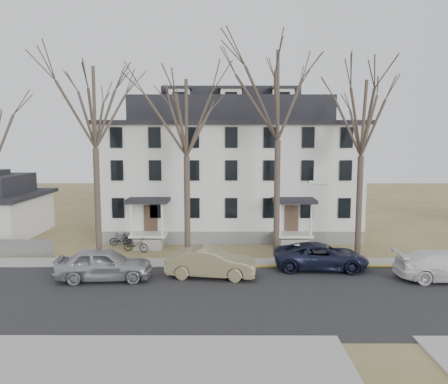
{
  "coord_description": "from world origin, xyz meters",
  "views": [
    {
      "loc": [
        -2.45,
        -19.05,
        7.81
      ],
      "look_at": [
        -2.53,
        9.0,
        4.47
      ],
      "focal_mm": 35.0,
      "sensor_mm": 36.0,
      "label": 1
    }
  ],
  "objects_px": {
    "tree_mid_left": "(186,112)",
    "bicycle_right": "(120,240)",
    "car_white": "(447,267)",
    "car_silver": "(104,265)",
    "car_navy": "(321,257)",
    "tree_center": "(278,89)",
    "tree_mid_right": "(362,112)",
    "boarding_house": "(231,169)",
    "bicycle_left": "(136,245)",
    "car_tan": "(211,263)",
    "tree_far_left": "(94,101)"
  },
  "relations": [
    {
      "from": "tree_mid_left",
      "to": "bicycle_right",
      "type": "relative_size",
      "value": 8.21
    },
    {
      "from": "tree_mid_left",
      "to": "car_white",
      "type": "distance_m",
      "value": 18.05
    },
    {
      "from": "car_silver",
      "to": "car_navy",
      "type": "bearing_deg",
      "value": -84.29
    },
    {
      "from": "tree_center",
      "to": "car_silver",
      "type": "distance_m",
      "value": 15.33
    },
    {
      "from": "car_navy",
      "to": "car_white",
      "type": "xyz_separation_m",
      "value": [
        6.53,
        -2.14,
        0.03
      ]
    },
    {
      "from": "tree_mid_right",
      "to": "car_navy",
      "type": "height_order",
      "value": "tree_mid_right"
    },
    {
      "from": "car_navy",
      "to": "boarding_house",
      "type": "bearing_deg",
      "value": 28.66
    },
    {
      "from": "bicycle_left",
      "to": "bicycle_right",
      "type": "xyz_separation_m",
      "value": [
        -1.53,
        1.88,
        -0.04
      ]
    },
    {
      "from": "tree_center",
      "to": "bicycle_left",
      "type": "xyz_separation_m",
      "value": [
        -9.72,
        0.97,
        -10.58
      ]
    },
    {
      "from": "tree_mid_left",
      "to": "bicycle_left",
      "type": "height_order",
      "value": "tree_mid_left"
    },
    {
      "from": "car_white",
      "to": "bicycle_right",
      "type": "bearing_deg",
      "value": 70.29
    },
    {
      "from": "tree_center",
      "to": "car_tan",
      "type": "distance_m",
      "value": 12.04
    },
    {
      "from": "car_silver",
      "to": "bicycle_left",
      "type": "bearing_deg",
      "value": -8.52
    },
    {
      "from": "boarding_house",
      "to": "tree_center",
      "type": "distance_m",
      "value": 10.39
    },
    {
      "from": "boarding_house",
      "to": "tree_center",
      "type": "xyz_separation_m",
      "value": [
        3.0,
        -8.15,
        5.71
      ]
    },
    {
      "from": "car_white",
      "to": "bicycle_left",
      "type": "relative_size",
      "value": 2.92
    },
    {
      "from": "tree_mid_right",
      "to": "car_tan",
      "type": "distance_m",
      "value": 13.92
    },
    {
      "from": "tree_center",
      "to": "car_white",
      "type": "bearing_deg",
      "value": -30.42
    },
    {
      "from": "car_tan",
      "to": "bicycle_left",
      "type": "relative_size",
      "value": 2.66
    },
    {
      "from": "tree_mid_left",
      "to": "boarding_house",
      "type": "bearing_deg",
      "value": 69.8
    },
    {
      "from": "tree_far_left",
      "to": "bicycle_right",
      "type": "distance_m",
      "value": 10.31
    },
    {
      "from": "car_silver",
      "to": "car_white",
      "type": "distance_m",
      "value": 19.09
    },
    {
      "from": "car_navy",
      "to": "bicycle_right",
      "type": "height_order",
      "value": "car_navy"
    },
    {
      "from": "tree_center",
      "to": "tree_mid_right",
      "type": "relative_size",
      "value": 1.15
    },
    {
      "from": "tree_mid_right",
      "to": "car_silver",
      "type": "height_order",
      "value": "tree_mid_right"
    },
    {
      "from": "car_tan",
      "to": "bicycle_left",
      "type": "xyz_separation_m",
      "value": [
        -5.46,
        5.65,
        -0.34
      ]
    },
    {
      "from": "tree_center",
      "to": "car_silver",
      "type": "xyz_separation_m",
      "value": [
        -10.21,
        -5.2,
        -10.18
      ]
    },
    {
      "from": "tree_far_left",
      "to": "bicycle_left",
      "type": "bearing_deg",
      "value": 23.01
    },
    {
      "from": "car_tan",
      "to": "car_white",
      "type": "xyz_separation_m",
      "value": [
        13.13,
        -0.53,
        -0.03
      ]
    },
    {
      "from": "tree_mid_right",
      "to": "bicycle_right",
      "type": "relative_size",
      "value": 8.21
    },
    {
      "from": "tree_mid_right",
      "to": "car_navy",
      "type": "bearing_deg",
      "value": -135.75
    },
    {
      "from": "tree_center",
      "to": "bicycle_right",
      "type": "xyz_separation_m",
      "value": [
        -11.24,
        2.85,
        -10.62
      ]
    },
    {
      "from": "boarding_house",
      "to": "car_silver",
      "type": "distance_m",
      "value": 15.83
    },
    {
      "from": "boarding_house",
      "to": "car_white",
      "type": "distance_m",
      "value": 18.46
    },
    {
      "from": "boarding_house",
      "to": "bicycle_left",
      "type": "xyz_separation_m",
      "value": [
        -6.72,
        -7.19,
        -4.88
      ]
    },
    {
      "from": "tree_mid_right",
      "to": "car_white",
      "type": "xyz_separation_m",
      "value": [
        3.38,
        -5.21,
        -8.79
      ]
    },
    {
      "from": "car_navy",
      "to": "car_white",
      "type": "bearing_deg",
      "value": -104.98
    },
    {
      "from": "bicycle_right",
      "to": "tree_far_left",
      "type": "bearing_deg",
      "value": 146.06
    },
    {
      "from": "car_tan",
      "to": "bicycle_right",
      "type": "height_order",
      "value": "car_tan"
    },
    {
      "from": "car_white",
      "to": "bicycle_right",
      "type": "relative_size",
      "value": 3.59
    },
    {
      "from": "tree_far_left",
      "to": "car_silver",
      "type": "xyz_separation_m",
      "value": [
        1.79,
        -5.2,
        -9.44
      ]
    },
    {
      "from": "car_navy",
      "to": "bicycle_left",
      "type": "distance_m",
      "value": 12.73
    },
    {
      "from": "car_silver",
      "to": "car_tan",
      "type": "height_order",
      "value": "car_silver"
    },
    {
      "from": "boarding_house",
      "to": "car_silver",
      "type": "relative_size",
      "value": 3.93
    },
    {
      "from": "car_silver",
      "to": "tree_center",
      "type": "bearing_deg",
      "value": -66.93
    },
    {
      "from": "boarding_house",
      "to": "car_navy",
      "type": "relative_size",
      "value": 3.7
    },
    {
      "from": "bicycle_left",
      "to": "car_silver",
      "type": "bearing_deg",
      "value": -166.96
    },
    {
      "from": "boarding_house",
      "to": "tree_mid_right",
      "type": "bearing_deg",
      "value": -43.81
    },
    {
      "from": "tree_mid_left",
      "to": "bicycle_right",
      "type": "distance_m",
      "value": 10.91
    },
    {
      "from": "boarding_house",
      "to": "car_tan",
      "type": "relative_size",
      "value": 4.09
    }
  ]
}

